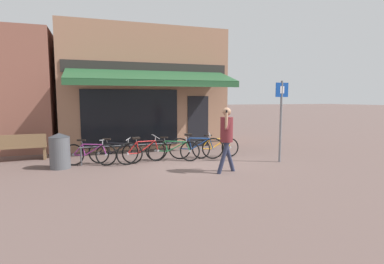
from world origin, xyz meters
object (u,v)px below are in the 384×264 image
object	(u,v)px
bicycle_green	(172,150)
parking_sign	(281,113)
litter_bin	(60,151)
bicycle_red	(143,151)
park_bench	(19,147)
pedestrian_adult	(227,132)
bicycle_blue	(196,148)
bicycle_black	(115,152)
bicycle_orange	(216,147)
bicycle_purple	(90,154)

from	to	relation	value
bicycle_green	parking_sign	bearing A→B (deg)	1.38
litter_bin	bicycle_red	bearing A→B (deg)	-2.04
litter_bin	park_bench	world-z (taller)	litter_bin
pedestrian_adult	parking_sign	size ratio (longest dim) A/B	0.70
parking_sign	park_bench	xyz separation A→B (m)	(-7.86, 2.74, -1.09)
bicycle_blue	litter_bin	size ratio (longest dim) A/B	1.75
pedestrian_adult	bicycle_black	bearing A→B (deg)	-33.03
bicycle_red	bicycle_blue	size ratio (longest dim) A/B	0.95
bicycle_black	parking_sign	size ratio (longest dim) A/B	0.63
bicycle_red	park_bench	world-z (taller)	same
bicycle_black	bicycle_orange	distance (m)	3.33
bicycle_blue	litter_bin	bearing A→B (deg)	-164.91
pedestrian_adult	litter_bin	distance (m)	4.79
bicycle_red	bicycle_purple	bearing A→B (deg)	156.70
pedestrian_adult	parking_sign	world-z (taller)	parking_sign
bicycle_purple	pedestrian_adult	xyz separation A→B (m)	(3.53, -2.06, 0.74)
parking_sign	park_bench	size ratio (longest dim) A/B	1.57
bicycle_blue	bicycle_purple	bearing A→B (deg)	-167.16
bicycle_blue	parking_sign	distance (m)	2.92
bicycle_black	pedestrian_adult	distance (m)	3.54
bicycle_green	litter_bin	size ratio (longest dim) A/B	1.64
bicycle_black	bicycle_blue	distance (m)	2.59
bicycle_blue	pedestrian_adult	xyz separation A→B (m)	(0.20, -1.92, 0.71)
pedestrian_adult	parking_sign	bearing A→B (deg)	-158.71
bicycle_red	bicycle_green	bearing A→B (deg)	-9.92
bicycle_orange	litter_bin	xyz separation A→B (m)	(-4.88, -0.09, 0.16)
bicycle_red	litter_bin	bearing A→B (deg)	162.36
bicycle_orange	pedestrian_adult	world-z (taller)	pedestrian_adult
parking_sign	bicycle_green	bearing A→B (deg)	158.64
bicycle_orange	parking_sign	xyz separation A→B (m)	(1.64, -1.32, 1.20)
park_bench	bicycle_purple	bearing A→B (deg)	-37.02
bicycle_red	parking_sign	bearing A→B (deg)	-31.09
bicycle_purple	bicycle_blue	size ratio (longest dim) A/B	0.88
bicycle_black	parking_sign	bearing A→B (deg)	4.49
bicycle_blue	pedestrian_adult	size ratio (longest dim) A/B	1.01
bicycle_blue	litter_bin	distance (m)	4.14
bicycle_blue	bicycle_orange	size ratio (longest dim) A/B	1.04
pedestrian_adult	litter_bin	bearing A→B (deg)	-20.61
bicycle_black	park_bench	bearing A→B (deg)	174.22
bicycle_orange	parking_sign	distance (m)	2.43
bicycle_black	bicycle_red	distance (m)	0.85
bicycle_green	litter_bin	distance (m)	3.34
bicycle_red	bicycle_orange	distance (m)	2.51
bicycle_black	bicycle_green	distance (m)	1.79
bicycle_purple	litter_bin	distance (m)	0.83
bicycle_purple	litter_bin	size ratio (longest dim) A/B	1.54
bicycle_purple	bicycle_orange	bearing A→B (deg)	17.95
bicycle_black	litter_bin	size ratio (longest dim) A/B	1.57
bicycle_green	bicycle_orange	distance (m)	1.54
bicycle_black	bicycle_red	size ratio (longest dim) A/B	0.95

